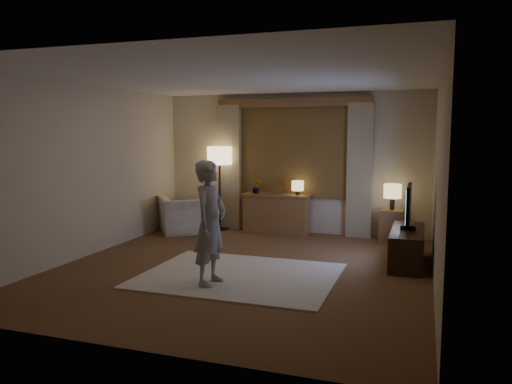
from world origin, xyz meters
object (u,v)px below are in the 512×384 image
at_px(sideboard, 277,215).
at_px(side_table, 391,226).
at_px(tv_stand, 407,247).
at_px(person, 210,223).
at_px(armchair, 189,214).

relative_size(sideboard, side_table, 2.14).
bearing_deg(sideboard, tv_stand, -32.16).
relative_size(side_table, tv_stand, 0.40).
distance_m(side_table, tv_stand, 1.49).
bearing_deg(person, armchair, 35.08).
height_order(side_table, tv_stand, side_table).
bearing_deg(person, tv_stand, -46.91).
distance_m(sideboard, person, 3.36).
bearing_deg(side_table, person, -120.65).
bearing_deg(side_table, armchair, -173.63).
height_order(sideboard, person, person).
bearing_deg(sideboard, side_table, -1.38).
xyz_separation_m(armchair, person, (1.72, -2.87, 0.44)).
distance_m(sideboard, armchair, 1.65).
relative_size(sideboard, person, 0.79).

